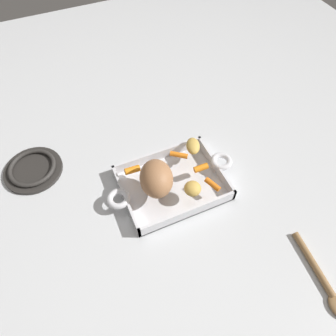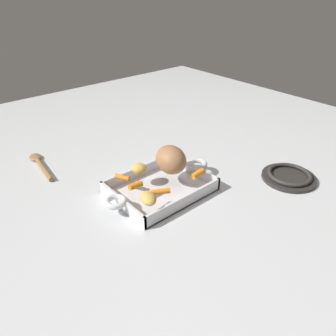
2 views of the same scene
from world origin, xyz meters
name	(u,v)px [view 1 (image 1 of 2)]	position (x,y,z in m)	size (l,w,h in m)	color
ground_plane	(172,186)	(0.00, 0.00, 0.00)	(2.39, 2.39, 0.00)	silver
roasting_dish	(172,184)	(0.00, 0.00, 0.01)	(0.40, 0.23, 0.05)	silver
pork_roast	(156,179)	(-0.05, -0.01, 0.09)	(0.12, 0.09, 0.09)	#9D6A44
baby_carrot_northeast	(179,155)	(0.05, 0.06, 0.06)	(0.02, 0.02, 0.05)	orange
baby_carrot_southwest	(201,168)	(0.09, -0.01, 0.06)	(0.02, 0.02, 0.04)	orange
baby_carrot_center_right	(213,184)	(0.09, -0.07, 0.06)	(0.02, 0.02, 0.05)	orange
baby_carrot_short	(132,170)	(-0.10, 0.07, 0.06)	(0.02, 0.02, 0.04)	orange
potato_halved	(193,189)	(0.03, -0.07, 0.07)	(0.05, 0.05, 0.04)	gold
potato_corner	(193,146)	(0.10, 0.07, 0.06)	(0.06, 0.04, 0.03)	gold
stove_burner_rear	(33,169)	(-0.38, 0.23, 0.01)	(0.18, 0.18, 0.02)	#282623
serving_spoon	(323,281)	(0.23, -0.41, 0.01)	(0.05, 0.23, 0.02)	olive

